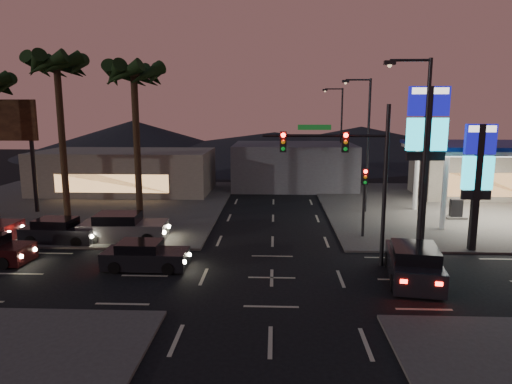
{
  "coord_description": "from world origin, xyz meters",
  "views": [
    {
      "loc": [
        0.12,
        -20.25,
        7.68
      ],
      "look_at": [
        -0.99,
        5.98,
        3.0
      ],
      "focal_mm": 32.0,
      "sensor_mm": 36.0,
      "label": 1
    }
  ],
  "objects_px": {
    "car_lane_b_mid": "(60,232)",
    "suv_station": "(413,264)",
    "pylon_sign_short": "(478,168)",
    "traffic_signal_mast": "(350,162)",
    "car_lane_a_front": "(145,256)",
    "gas_station": "(505,149)",
    "car_lane_b_front": "(123,228)",
    "pylon_sign_tall": "(427,134)"
  },
  "relations": [
    {
      "from": "gas_station",
      "to": "suv_station",
      "type": "bearing_deg",
      "value": -128.43
    },
    {
      "from": "traffic_signal_mast",
      "to": "car_lane_a_front",
      "type": "xyz_separation_m",
      "value": [
        -10.03,
        -0.96,
        -4.59
      ]
    },
    {
      "from": "traffic_signal_mast",
      "to": "suv_station",
      "type": "xyz_separation_m",
      "value": [
        2.73,
        -1.98,
        -4.45
      ]
    },
    {
      "from": "car_lane_a_front",
      "to": "car_lane_b_front",
      "type": "relative_size",
      "value": 0.81
    },
    {
      "from": "pylon_sign_short",
      "to": "car_lane_b_front",
      "type": "xyz_separation_m",
      "value": [
        -19.94,
        1.3,
        -3.88
      ]
    },
    {
      "from": "pylon_sign_tall",
      "to": "car_lane_b_mid",
      "type": "bearing_deg",
      "value": -179.31
    },
    {
      "from": "car_lane_b_front",
      "to": "car_lane_b_mid",
      "type": "distance_m",
      "value": 3.62
    },
    {
      "from": "pylon_sign_short",
      "to": "traffic_signal_mast",
      "type": "relative_size",
      "value": 0.88
    },
    {
      "from": "car_lane_b_mid",
      "to": "suv_station",
      "type": "height_order",
      "value": "suv_station"
    },
    {
      "from": "car_lane_b_front",
      "to": "car_lane_b_mid",
      "type": "bearing_deg",
      "value": -171.23
    },
    {
      "from": "pylon_sign_short",
      "to": "car_lane_b_front",
      "type": "distance_m",
      "value": 20.36
    },
    {
      "from": "traffic_signal_mast",
      "to": "car_lane_b_mid",
      "type": "height_order",
      "value": "traffic_signal_mast"
    },
    {
      "from": "car_lane_a_front",
      "to": "car_lane_b_mid",
      "type": "xyz_separation_m",
      "value": [
        -6.25,
        4.22,
        0.04
      ]
    },
    {
      "from": "car_lane_b_mid",
      "to": "suv_station",
      "type": "bearing_deg",
      "value": -15.4
    },
    {
      "from": "car_lane_a_front",
      "to": "car_lane_b_mid",
      "type": "relative_size",
      "value": 0.93
    },
    {
      "from": "gas_station",
      "to": "car_lane_a_front",
      "type": "bearing_deg",
      "value": -153.78
    },
    {
      "from": "gas_station",
      "to": "car_lane_b_front",
      "type": "xyz_separation_m",
      "value": [
        -24.94,
        -6.2,
        -4.3
      ]
    },
    {
      "from": "pylon_sign_short",
      "to": "suv_station",
      "type": "distance_m",
      "value": 7.45
    },
    {
      "from": "car_lane_b_front",
      "to": "car_lane_a_front",
      "type": "bearing_deg",
      "value": -60.78
    },
    {
      "from": "gas_station",
      "to": "traffic_signal_mast",
      "type": "relative_size",
      "value": 1.53
    },
    {
      "from": "suv_station",
      "to": "car_lane_a_front",
      "type": "bearing_deg",
      "value": 175.43
    },
    {
      "from": "pylon_sign_short",
      "to": "car_lane_b_mid",
      "type": "height_order",
      "value": "pylon_sign_short"
    },
    {
      "from": "gas_station",
      "to": "car_lane_b_mid",
      "type": "bearing_deg",
      "value": -166.68
    },
    {
      "from": "traffic_signal_mast",
      "to": "car_lane_a_front",
      "type": "height_order",
      "value": "traffic_signal_mast"
    },
    {
      "from": "pylon_sign_short",
      "to": "car_lane_a_front",
      "type": "relative_size",
      "value": 1.65
    },
    {
      "from": "pylon_sign_tall",
      "to": "car_lane_a_front",
      "type": "height_order",
      "value": "pylon_sign_tall"
    },
    {
      "from": "gas_station",
      "to": "pylon_sign_tall",
      "type": "bearing_deg",
      "value": -139.09
    },
    {
      "from": "pylon_sign_short",
      "to": "car_lane_b_front",
      "type": "height_order",
      "value": "pylon_sign_short"
    },
    {
      "from": "traffic_signal_mast",
      "to": "pylon_sign_short",
      "type": "bearing_deg",
      "value": 19.13
    },
    {
      "from": "traffic_signal_mast",
      "to": "car_lane_a_front",
      "type": "relative_size",
      "value": 1.88
    },
    {
      "from": "car_lane_b_front",
      "to": "pylon_sign_tall",
      "type": "bearing_deg",
      "value": -0.99
    },
    {
      "from": "pylon_sign_short",
      "to": "gas_station",
      "type": "bearing_deg",
      "value": 56.31
    },
    {
      "from": "car_lane_b_front",
      "to": "car_lane_b_mid",
      "type": "relative_size",
      "value": 1.15
    },
    {
      "from": "car_lane_a_front",
      "to": "suv_station",
      "type": "relative_size",
      "value": 0.8
    },
    {
      "from": "car_lane_b_front",
      "to": "suv_station",
      "type": "height_order",
      "value": "same"
    },
    {
      "from": "gas_station",
      "to": "traffic_signal_mast",
      "type": "xyz_separation_m",
      "value": [
        -12.24,
        -10.01,
        0.15
      ]
    },
    {
      "from": "car_lane_a_front",
      "to": "car_lane_b_front",
      "type": "distance_m",
      "value": 5.47
    },
    {
      "from": "pylon_sign_tall",
      "to": "car_lane_a_front",
      "type": "bearing_deg",
      "value": -163.17
    },
    {
      "from": "gas_station",
      "to": "pylon_sign_short",
      "type": "bearing_deg",
      "value": -123.69
    },
    {
      "from": "pylon_sign_short",
      "to": "suv_station",
      "type": "relative_size",
      "value": 1.32
    },
    {
      "from": "gas_station",
      "to": "car_lane_a_front",
      "type": "relative_size",
      "value": 2.87
    },
    {
      "from": "gas_station",
      "to": "pylon_sign_tall",
      "type": "distance_m",
      "value": 10.01
    }
  ]
}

